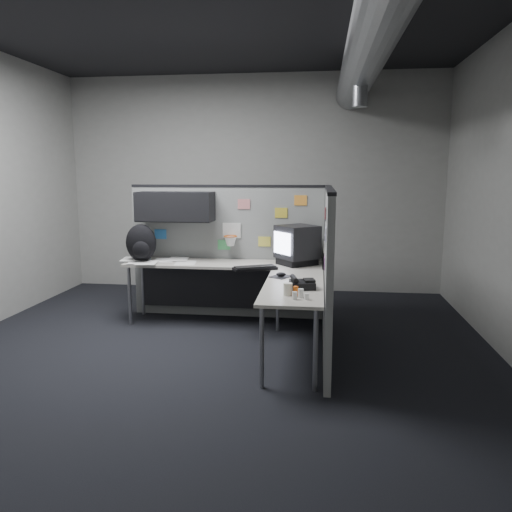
# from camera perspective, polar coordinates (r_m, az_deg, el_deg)

# --- Properties ---
(room) EXTENTS (5.62, 5.62, 3.22)m
(room) POSITION_cam_1_polar(r_m,az_deg,el_deg) (4.72, 1.80, 13.41)
(room) COLOR black
(room) RESTS_ON ground
(partition_back) EXTENTS (2.44, 0.42, 1.63)m
(partition_back) POSITION_cam_1_polar(r_m,az_deg,el_deg) (6.10, -4.72, 2.15)
(partition_back) COLOR gray
(partition_back) RESTS_ON ground
(partition_right) EXTENTS (0.07, 2.23, 1.63)m
(partition_right) POSITION_cam_1_polar(r_m,az_deg,el_deg) (4.99, 8.19, -1.63)
(partition_right) COLOR gray
(partition_right) RESTS_ON ground
(desk) EXTENTS (2.31, 2.11, 0.73)m
(desk) POSITION_cam_1_polar(r_m,az_deg,el_deg) (5.57, -1.78, -2.52)
(desk) COLOR #B7B2A5
(desk) RESTS_ON ground
(monitor) EXTENTS (0.55, 0.55, 0.45)m
(monitor) POSITION_cam_1_polar(r_m,az_deg,el_deg) (5.72, 4.71, 1.31)
(monitor) COLOR black
(monitor) RESTS_ON desk
(keyboard) EXTENTS (0.50, 0.36, 0.04)m
(keyboard) POSITION_cam_1_polar(r_m,az_deg,el_deg) (5.42, -0.11, -1.38)
(keyboard) COLOR black
(keyboard) RESTS_ON desk
(mouse) EXTENTS (0.26, 0.27, 0.05)m
(mouse) POSITION_cam_1_polar(r_m,az_deg,el_deg) (5.07, 2.88, -2.21)
(mouse) COLOR black
(mouse) RESTS_ON desk
(phone) EXTENTS (0.26, 0.27, 0.11)m
(phone) POSITION_cam_1_polar(r_m,az_deg,el_deg) (4.59, 5.25, -3.16)
(phone) COLOR black
(phone) RESTS_ON desk
(bottles) EXTENTS (0.15, 0.16, 0.09)m
(bottles) POSITION_cam_1_polar(r_m,az_deg,el_deg) (4.23, 4.91, -4.30)
(bottles) COLOR silver
(bottles) RESTS_ON desk
(cup) EXTENTS (0.10, 0.10, 0.11)m
(cup) POSITION_cam_1_polar(r_m,az_deg,el_deg) (4.31, 3.66, -3.80)
(cup) COLOR beige
(cup) RESTS_ON desk
(papers) EXTENTS (0.96, 0.66, 0.02)m
(papers) POSITION_cam_1_polar(r_m,az_deg,el_deg) (6.03, -11.17, -0.54)
(papers) COLOR white
(papers) RESTS_ON desk
(backpack) EXTENTS (0.37, 0.33, 0.45)m
(backpack) POSITION_cam_1_polar(r_m,az_deg,el_deg) (6.04, -13.00, 1.40)
(backpack) COLOR black
(backpack) RESTS_ON desk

